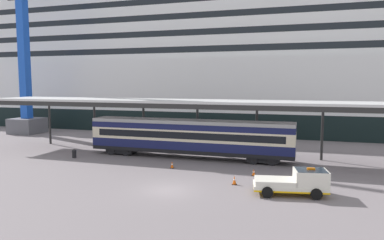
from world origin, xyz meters
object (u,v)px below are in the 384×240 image
Objects in this scene: traffic_cone_far at (254,172)px; quay_bollard at (74,153)px; cruise_ship at (302,58)px; traffic_cone_mid at (172,165)px; dockside_crane at (28,28)px; train_carriage at (189,137)px; traffic_cone_near at (234,180)px; service_truck at (297,181)px.

traffic_cone_far is 19.58m from quay_bollard.
cruise_ship is 218.93× the size of traffic_cone_mid.
traffic_cone_mid is 0.01× the size of dockside_crane.
train_carriage is at bearing 144.58° from traffic_cone_far.
traffic_cone_near is at bearing -29.05° from traffic_cone_mid.
traffic_cone_far is at bearing 129.98° from service_truck.
service_truck is at bearing -26.26° from dockside_crane.
dockside_crane is (-29.51, 15.31, 16.20)m from traffic_cone_mid.
traffic_cone_far is (7.65, -5.44, -2.02)m from train_carriage.
traffic_cone_mid is at bearing -107.71° from cruise_ship.
train_carriage is at bearing 88.43° from traffic_cone_mid.
dockside_crane is at bearing 153.74° from service_truck.
cruise_ship is 33.97m from train_carriage.
traffic_cone_mid reaches higher than traffic_cone_far.
quay_bollard reaches higher than traffic_cone_mid.
train_carriage is 11.02m from traffic_cone_near.
cruise_ship is 150.23× the size of quay_bollard.
cruise_ship is 2.67× the size of dockside_crane.
quay_bollard is at bearing 164.95° from traffic_cone_near.
service_truck is 8.31× the size of traffic_cone_mid.
quay_bollard is at bearing 173.98° from traffic_cone_mid.
cruise_ship is 26.35× the size of service_truck.
service_truck is 9.25× the size of traffic_cone_far.
quay_bollard is (-11.72, 1.24, 0.19)m from traffic_cone_mid.
traffic_cone_far is at bearing -5.08° from quay_bollard.
traffic_cone_far is (1.10, 3.21, -0.07)m from traffic_cone_near.
train_carriage is 34.47m from dockside_crane.
traffic_cone_near is 1.10× the size of traffic_cone_mid.
train_carriage is 33.43× the size of traffic_cone_mid.
service_truck is 7.58× the size of traffic_cone_near.
service_truck is (11.36, -9.86, -1.32)m from train_carriage.
cruise_ship is 199.74× the size of traffic_cone_near.
traffic_cone_far is (-3.52, -35.89, -12.12)m from cruise_ship.
traffic_cone_near is (-4.62, -39.10, -12.06)m from cruise_ship.
traffic_cone_far is at bearing 71.05° from traffic_cone_near.
train_carriage is at bearing -19.28° from dockside_crane.
traffic_cone_mid is at bearing 150.95° from traffic_cone_near.
cruise_ship is 41.18m from traffic_cone_near.
traffic_cone_far is (-3.71, 4.42, -0.70)m from service_truck.
service_truck reaches higher than quay_bollard.
service_truck is 24.02m from quay_bollard.
cruise_ship reaches higher than quay_bollard.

